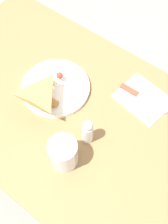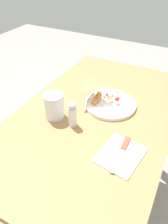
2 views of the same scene
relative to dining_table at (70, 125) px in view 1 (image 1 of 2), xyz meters
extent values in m
plane|color=gray|center=(0.00, 0.00, -0.62)|extent=(6.00, 6.00, 0.00)
cube|color=olive|center=(0.00, 0.00, 0.11)|extent=(1.07, 0.64, 0.03)
cube|color=#4C3823|center=(-0.49, 0.27, -0.26)|extent=(0.06, 0.06, 0.72)
cylinder|color=white|center=(-0.08, 0.03, 0.14)|extent=(0.23, 0.23, 0.02)
torus|color=white|center=(-0.08, 0.03, 0.15)|extent=(0.22, 0.22, 0.01)
pyramid|color=tan|center=(-0.08, 0.03, 0.15)|extent=(0.12, 0.14, 0.02)
cylinder|color=#B77A3D|center=(-0.07, -0.03, 0.16)|extent=(0.10, 0.04, 0.02)
sphere|color=#EFDB93|center=(-0.08, 0.03, 0.17)|extent=(0.02, 0.02, 0.02)
sphere|color=red|center=(-0.10, 0.03, 0.17)|extent=(0.02, 0.02, 0.02)
sphere|color=#7A4256|center=(-0.10, 0.01, 0.17)|extent=(0.01, 0.01, 0.01)
sphere|color=#EFDB93|center=(-0.07, 0.01, 0.17)|extent=(0.02, 0.02, 0.02)
sphere|color=red|center=(-0.08, 0.06, 0.17)|extent=(0.02, 0.02, 0.02)
sphere|color=orange|center=(-0.08, 0.06, 0.17)|extent=(0.01, 0.01, 0.01)
cylinder|color=white|center=(0.10, -0.15, 0.18)|extent=(0.08, 0.08, 0.11)
cylinder|color=white|center=(0.10, -0.15, 0.16)|extent=(0.07, 0.07, 0.07)
torus|color=white|center=(0.10, -0.15, 0.24)|extent=(0.08, 0.08, 0.00)
cube|color=silver|center=(0.18, 0.18, 0.13)|extent=(0.18, 0.16, 0.00)
cube|color=#99422D|center=(0.12, 0.18, 0.14)|extent=(0.07, 0.02, 0.01)
cube|color=silver|center=(0.21, 0.18, 0.13)|extent=(0.11, 0.02, 0.00)
ellipsoid|color=silver|center=(0.26, 0.18, 0.13)|extent=(0.02, 0.02, 0.00)
cylinder|color=silver|center=(0.12, -0.05, 0.17)|extent=(0.03, 0.03, 0.08)
sphere|color=silver|center=(0.12, -0.05, 0.22)|extent=(0.03, 0.03, 0.03)
camera|label=1|loc=(0.32, -0.33, 0.93)|focal=45.00mm
camera|label=2|loc=(0.69, 0.30, 0.71)|focal=35.00mm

